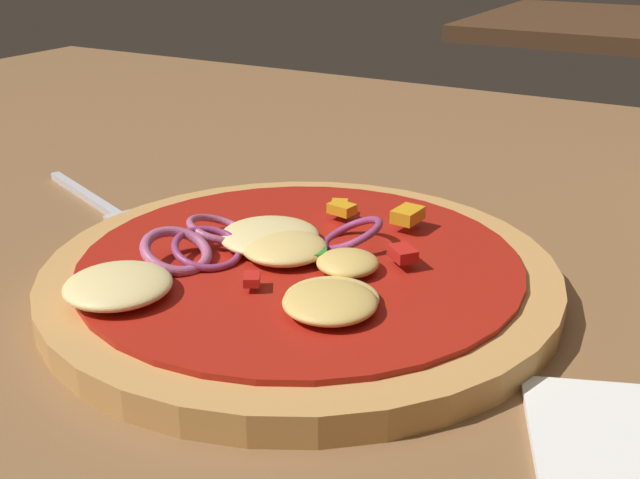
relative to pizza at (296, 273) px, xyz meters
name	(u,v)px	position (x,y,z in m)	size (l,w,h in m)	color
dining_table	(182,319)	(-0.05, -0.03, -0.02)	(1.30, 1.09, 0.03)	brown
pizza	(296,273)	(0.00, 0.00, 0.00)	(0.26, 0.26, 0.03)	tan
fork	(104,207)	(-0.17, 0.04, -0.01)	(0.15, 0.07, 0.00)	silver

